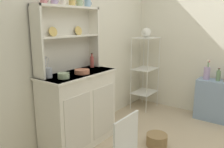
{
  "coord_description": "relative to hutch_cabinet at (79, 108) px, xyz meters",
  "views": [
    {
      "loc": [
        -2.18,
        -0.5,
        1.5
      ],
      "look_at": [
        0.03,
        1.12,
        0.87
      ],
      "focal_mm": 36.27,
      "sensor_mm": 36.0,
      "label": 1
    }
  ],
  "objects": [
    {
      "name": "wall_back",
      "position": [
        0.32,
        0.26,
        0.78
      ],
      "size": [
        3.84,
        0.05,
        2.5
      ],
      "primitive_type": "cube",
      "color": "silver",
      "rests_on": "ground"
    },
    {
      "name": "hutch_cabinet",
      "position": [
        0.0,
        0.0,
        0.0
      ],
      "size": [
        0.97,
        0.45,
        0.92
      ],
      "color": "white",
      "rests_on": "ground"
    },
    {
      "name": "hutch_shelf_unit",
      "position": [
        0.0,
        0.16,
        0.89
      ],
      "size": [
        0.9,
        0.18,
        0.77
      ],
      "color": "silver",
      "rests_on": "hutch_cabinet"
    },
    {
      "name": "bakers_rack",
      "position": [
        1.58,
        -0.06,
        0.29
      ],
      "size": [
        0.45,
        0.33,
        1.25
      ],
      "color": "silver",
      "rests_on": "ground"
    },
    {
      "name": "side_shelf_blue",
      "position": [
        1.76,
        -1.16,
        -0.15
      ],
      "size": [
        0.28,
        0.48,
        0.63
      ],
      "primitive_type": "cube",
      "color": "#849EBC",
      "rests_on": "ground"
    },
    {
      "name": "floor_basket",
      "position": [
        0.53,
        -0.81,
        -0.4
      ],
      "size": [
        0.26,
        0.26,
        0.15
      ],
      "primitive_type": "cylinder",
      "color": "#93754C",
      "rests_on": "ground"
    },
    {
      "name": "cup_rose_0",
      "position": [
        -0.33,
        0.12,
        1.25
      ],
      "size": [
        0.08,
        0.07,
        0.08
      ],
      "color": "#D17A84",
      "rests_on": "hutch_shelf_unit"
    },
    {
      "name": "cup_lilac_1",
      "position": [
        -0.19,
        0.12,
        1.26
      ],
      "size": [
        0.09,
        0.07,
        0.09
      ],
      "color": "#B79ECC",
      "rests_on": "hutch_shelf_unit"
    },
    {
      "name": "cup_cream_2",
      "position": [
        -0.06,
        0.12,
        1.26
      ],
      "size": [
        0.08,
        0.06,
        0.09
      ],
      "color": "silver",
      "rests_on": "hutch_shelf_unit"
    },
    {
      "name": "cup_gold_3",
      "position": [
        0.07,
        0.12,
        1.26
      ],
      "size": [
        0.09,
        0.07,
        0.09
      ],
      "color": "#DBB760",
      "rests_on": "hutch_shelf_unit"
    },
    {
      "name": "cup_sage_4",
      "position": [
        0.19,
        0.12,
        1.26
      ],
      "size": [
        0.09,
        0.07,
        0.09
      ],
      "color": "#9EB78E",
      "rests_on": "hutch_shelf_unit"
    },
    {
      "name": "cup_sky_5",
      "position": [
        0.34,
        0.12,
        1.26
      ],
      "size": [
        0.09,
        0.08,
        0.09
      ],
      "color": "#8EB2D1",
      "rests_on": "hutch_shelf_unit"
    },
    {
      "name": "bowl_mixing_large",
      "position": [
        -0.28,
        -0.07,
        0.48
      ],
      "size": [
        0.12,
        0.12,
        0.06
      ],
      "primitive_type": "cylinder",
      "color": "#9EB78E",
      "rests_on": "hutch_cabinet"
    },
    {
      "name": "bowl_floral_medium",
      "position": [
        0.0,
        -0.07,
        0.47
      ],
      "size": [
        0.18,
        0.18,
        0.05
      ],
      "primitive_type": "cylinder",
      "color": "#C67556",
      "rests_on": "hutch_cabinet"
    },
    {
      "name": "jam_bottle",
      "position": [
        0.36,
        0.09,
        0.52
      ],
      "size": [
        0.05,
        0.05,
        0.19
      ],
      "color": "#B74C47",
      "rests_on": "hutch_cabinet"
    },
    {
      "name": "utensil_jar",
      "position": [
        -0.36,
        0.08,
        0.51
      ],
      "size": [
        0.08,
        0.08,
        0.24
      ],
      "color": "#B2B7C6",
      "rests_on": "hutch_cabinet"
    },
    {
      "name": "porcelain_teapot",
      "position": [
        1.58,
        -0.06,
        0.86
      ],
      "size": [
        0.25,
        0.16,
        0.18
      ],
      "color": "white",
      "rests_on": "bakers_rack"
    },
    {
      "name": "flower_vase",
      "position": [
        1.76,
        -1.04,
        0.27
      ],
      "size": [
        0.09,
        0.09,
        0.31
      ],
      "color": "#B79ECC",
      "rests_on": "side_shelf_blue"
    },
    {
      "name": "oil_bottle",
      "position": [
        1.76,
        -1.21,
        0.25
      ],
      "size": [
        0.06,
        0.06,
        0.2
      ],
      "color": "#6B8C60",
      "rests_on": "side_shelf_blue"
    }
  ]
}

